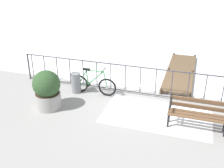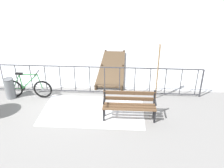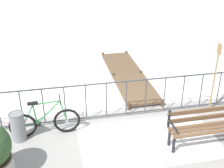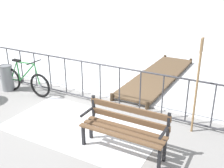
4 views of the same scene
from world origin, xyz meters
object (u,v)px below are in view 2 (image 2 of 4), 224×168
at_px(park_bench, 129,103).
at_px(oar_upright, 158,69).
at_px(bicycle_near_railing, 28,88).
at_px(trash_bin, 10,88).

height_order(park_bench, oar_upright, oar_upright).
distance_m(bicycle_near_railing, oar_upright, 4.58).
bearing_deg(oar_upright, bicycle_near_railing, -177.20).
bearing_deg(trash_bin, park_bench, -13.08).
xyz_separation_m(bicycle_near_railing, oar_upright, (4.51, 0.22, 0.77)).
height_order(park_bench, trash_bin, park_bench).
height_order(bicycle_near_railing, trash_bin, bicycle_near_railing).
xyz_separation_m(bicycle_near_railing, park_bench, (3.57, -1.04, 0.14)).
bearing_deg(oar_upright, park_bench, -126.65).
height_order(bicycle_near_railing, oar_upright, oar_upright).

